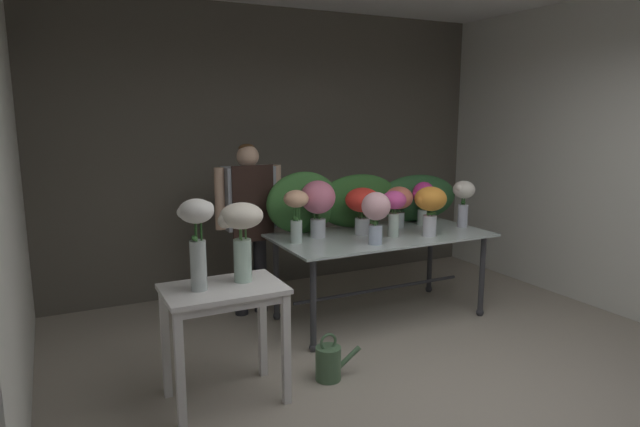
# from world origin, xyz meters

# --- Properties ---
(ground_plane) EXTENTS (7.11, 7.11, 0.00)m
(ground_plane) POSITION_xyz_m (0.00, 1.62, 0.00)
(ground_plane) COLOR #9E9384
(wall_back) EXTENTS (4.97, 0.12, 2.91)m
(wall_back) POSITION_xyz_m (0.00, 3.23, 1.46)
(wall_back) COLOR #5B564C
(wall_back) RESTS_ON ground
(wall_right) EXTENTS (0.12, 3.35, 2.91)m
(wall_right) POSITION_xyz_m (2.48, 1.62, 1.46)
(wall_right) COLOR silver
(wall_right) RESTS_ON ground
(display_table_glass) EXTENTS (1.92, 0.96, 0.79)m
(display_table_glass) POSITION_xyz_m (0.41, 1.79, 0.67)
(display_table_glass) COLOR silver
(display_table_glass) RESTS_ON ground
(side_table_white) EXTENTS (0.75, 0.51, 0.77)m
(side_table_white) POSITION_xyz_m (-1.28, 1.00, 0.66)
(side_table_white) COLOR white
(side_table_white) RESTS_ON ground
(florist) EXTENTS (0.63, 0.24, 1.58)m
(florist) POSITION_xyz_m (-0.60, 2.42, 0.98)
(florist) COLOR #232328
(florist) RESTS_ON ground
(foliage_backdrop) EXTENTS (2.06, 0.28, 0.55)m
(foliage_backdrop) POSITION_xyz_m (0.50, 2.15, 1.03)
(foliage_backdrop) COLOR #387033
(foliage_backdrop) RESTS_ON display_table_glass
(vase_scarlet_snapdragons) EXTENTS (0.31, 0.31, 0.42)m
(vase_scarlet_snapdragons) POSITION_xyz_m (0.26, 1.85, 1.06)
(vase_scarlet_snapdragons) COLOR silver
(vase_scarlet_snapdragons) RESTS_ON display_table_glass
(vase_blush_hydrangea) EXTENTS (0.24, 0.24, 0.43)m
(vase_blush_hydrangea) POSITION_xyz_m (0.16, 1.50, 1.05)
(vase_blush_hydrangea) COLOR silver
(vase_blush_hydrangea) RESTS_ON display_table_glass
(vase_fuchsia_tulips) EXTENTS (0.21, 0.21, 0.40)m
(vase_fuchsia_tulips) POSITION_xyz_m (0.44, 1.65, 1.05)
(vase_fuchsia_tulips) COLOR silver
(vase_fuchsia_tulips) RESTS_ON display_table_glass
(vase_rosy_carnations) EXTENTS (0.30, 0.30, 0.50)m
(vase_rosy_carnations) POSITION_xyz_m (-0.14, 1.94, 1.10)
(vase_rosy_carnations) COLOR silver
(vase_rosy_carnations) RESTS_ON display_table_glass
(vase_magenta_ranunculus) EXTENTS (0.22, 0.21, 0.42)m
(vase_magenta_ranunculus) POSITION_xyz_m (0.98, 1.94, 1.04)
(vase_magenta_ranunculus) COLOR silver
(vase_magenta_ranunculus) RESTS_ON display_table_glass
(vase_peach_freesia) EXTENTS (0.21, 0.21, 0.44)m
(vase_peach_freesia) POSITION_xyz_m (-0.40, 1.84, 1.07)
(vase_peach_freesia) COLOR silver
(vase_peach_freesia) RESTS_ON display_table_glass
(vase_sunset_peonies) EXTENTS (0.32, 0.28, 0.44)m
(vase_sunset_peonies) POSITION_xyz_m (0.75, 1.54, 1.07)
(vase_sunset_peonies) COLOR silver
(vase_sunset_peonies) RESTS_ON display_table_glass
(vase_ivory_lilies) EXTENTS (0.21, 0.21, 0.44)m
(vase_ivory_lilies) POSITION_xyz_m (1.27, 1.70, 1.07)
(vase_ivory_lilies) COLOR silver
(vase_ivory_lilies) RESTS_ON display_table_glass
(vase_coral_dahlias) EXTENTS (0.26, 0.26, 0.39)m
(vase_coral_dahlias) POSITION_xyz_m (0.72, 1.97, 1.03)
(vase_coral_dahlias) COLOR silver
(vase_coral_dahlias) RESTS_ON display_table_glass
(vase_white_roses_tall) EXTENTS (0.22, 0.21, 0.57)m
(vase_white_roses_tall) POSITION_xyz_m (-1.43, 1.00, 1.14)
(vase_white_roses_tall) COLOR silver
(vase_white_roses_tall) RESTS_ON side_table_white
(vase_cream_lisianthus_tall) EXTENTS (0.29, 0.28, 0.52)m
(vase_cream_lisianthus_tall) POSITION_xyz_m (-1.13, 1.05, 1.12)
(vase_cream_lisianthus_tall) COLOR silver
(vase_cream_lisianthus_tall) RESTS_ON side_table_white
(watering_can) EXTENTS (0.35, 0.18, 0.34)m
(watering_can) POSITION_xyz_m (-0.55, 0.95, 0.13)
(watering_can) COLOR #4C704C
(watering_can) RESTS_ON ground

